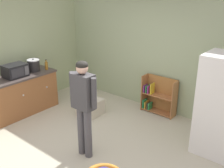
# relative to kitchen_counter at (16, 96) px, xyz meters

# --- Properties ---
(ground_plane) EXTENTS (12.00, 12.00, 0.00)m
(ground_plane) POSITION_rel_kitchen_counter_xyz_m (2.20, -0.01, -0.45)
(ground_plane) COLOR #BBB69D
(ground_plane) RESTS_ON ground
(back_wall) EXTENTS (5.20, 0.06, 2.70)m
(back_wall) POSITION_rel_kitchen_counter_xyz_m (2.20, 2.32, 0.90)
(back_wall) COLOR #9EAE86
(back_wall) RESTS_ON ground
(left_side_wall) EXTENTS (0.06, 2.99, 2.70)m
(left_side_wall) POSITION_rel_kitchen_counter_xyz_m (-0.43, 0.80, 0.90)
(left_side_wall) COLOR #A2B185
(left_side_wall) RESTS_ON ground
(kitchen_counter) EXTENTS (0.65, 1.92, 0.90)m
(kitchen_counter) POSITION_rel_kitchen_counter_xyz_m (0.00, 0.00, 0.00)
(kitchen_counter) COLOR brown
(kitchen_counter) RESTS_ON ground
(refrigerator) EXTENTS (0.73, 0.68, 1.78)m
(refrigerator) POSITION_rel_kitchen_counter_xyz_m (4.01, 1.43, 0.44)
(refrigerator) COLOR white
(refrigerator) RESTS_ON ground
(bookshelf) EXTENTS (0.80, 0.28, 0.85)m
(bookshelf) POSITION_rel_kitchen_counter_xyz_m (2.41, 2.15, -0.08)
(bookshelf) COLOR #A3683C
(bookshelf) RESTS_ON ground
(standing_person) EXTENTS (0.57, 0.22, 1.71)m
(standing_person) POSITION_rel_kitchen_counter_xyz_m (2.29, -0.12, 0.57)
(standing_person) COLOR #4C4B50
(standing_person) RESTS_ON ground
(pet_carrier) EXTENTS (0.42, 0.55, 0.36)m
(pet_carrier) POSITION_rel_kitchen_counter_xyz_m (1.32, 1.03, -0.27)
(pet_carrier) COLOR beige
(pet_carrier) RESTS_ON ground
(microwave) EXTENTS (0.37, 0.48, 0.28)m
(microwave) POSITION_rel_kitchen_counter_xyz_m (0.01, 0.06, 0.59)
(microwave) COLOR black
(microwave) RESTS_ON kitchen_counter
(crock_pot) EXTENTS (0.29, 0.29, 0.30)m
(crock_pot) POSITION_rel_kitchen_counter_xyz_m (-0.03, 0.56, 0.59)
(crock_pot) COLOR black
(crock_pot) RESTS_ON kitchen_counter
(green_glass_bottle) EXTENTS (0.07, 0.07, 0.25)m
(green_glass_bottle) POSITION_rel_kitchen_counter_xyz_m (-0.22, 0.72, 0.55)
(green_glass_bottle) COLOR #33753D
(green_glass_bottle) RESTS_ON kitchen_counter
(amber_bottle) EXTENTS (0.07, 0.07, 0.25)m
(amber_bottle) POSITION_rel_kitchen_counter_xyz_m (0.11, 0.82, 0.55)
(amber_bottle) COLOR #9E661E
(amber_bottle) RESTS_ON kitchen_counter
(white_cup) EXTENTS (0.08, 0.08, 0.09)m
(white_cup) POSITION_rel_kitchen_counter_xyz_m (-0.22, 0.32, 0.50)
(white_cup) COLOR white
(white_cup) RESTS_ON kitchen_counter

